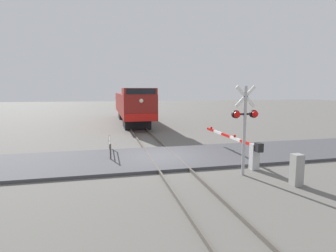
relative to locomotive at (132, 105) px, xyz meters
name	(u,v)px	position (x,y,z in m)	size (l,w,h in m)	color
ground_plane	(163,159)	(0.00, -16.97, -2.04)	(160.00, 160.00, 0.00)	#605E59
rail_track_left	(150,158)	(-0.72, -16.97, -1.97)	(0.08, 80.00, 0.15)	#59544C
rail_track_right	(176,157)	(0.72, -16.97, -1.97)	(0.08, 80.00, 0.15)	#59544C
road_surface	(163,158)	(0.00, -16.97, -1.97)	(36.00, 4.97, 0.14)	#47474C
locomotive	(132,105)	(0.00, 0.00, 0.00)	(2.93, 17.12, 3.90)	black
crossing_signal	(245,120)	(2.83, -20.53, 0.38)	(1.18, 0.33, 3.92)	#ADADB2
crossing_gate	(245,148)	(3.76, -18.97, -1.20)	(0.36, 6.47, 1.34)	silver
utility_cabinet	(297,170)	(4.23, -22.17, -1.42)	(0.39, 0.38, 1.25)	#999993
guard_railing	(110,145)	(-2.80, -15.55, -1.42)	(0.08, 2.84, 0.95)	#4C4742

